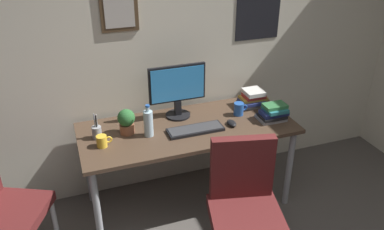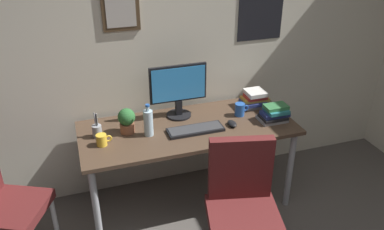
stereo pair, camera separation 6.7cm
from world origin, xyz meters
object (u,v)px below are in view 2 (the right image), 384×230
Objects in this scene: keyboard at (195,130)px; potted_plant at (127,120)px; coffee_mug_far at (102,140)px; office_chair at (242,204)px; book_stack_right at (254,99)px; coffee_mug_near at (240,109)px; computer_mouse at (232,124)px; water_bottle at (148,122)px; book_stack_left at (274,114)px; side_chair at (1,201)px; monitor at (178,89)px; pen_cup at (97,130)px.

keyboard is 0.52m from potted_plant.
coffee_mug_far is 0.25m from potted_plant.
keyboard is (-0.11, 0.66, 0.22)m from office_chair.
office_chair is 1.05m from potted_plant.
coffee_mug_near is at bearing -147.69° from book_stack_right.
computer_mouse is 0.44× the size of water_bottle.
water_bottle is 1.00m from book_stack_left.
book_stack_left reaches higher than keyboard.
water_bottle is at bearing -168.55° from book_stack_right.
book_stack_left reaches higher than computer_mouse.
side_chair reaches higher than coffee_mug_far.
potted_plant is (-0.15, 0.09, -0.00)m from water_bottle.
side_chair reaches higher than keyboard.
water_bottle is at bearing 171.06° from keyboard.
side_chair is 7.38× the size of coffee_mug_near.
monitor is 2.30× the size of pen_cup.
coffee_mug_far is at bearing -169.91° from book_stack_right.
book_stack_left is at bearing 2.12° from side_chair.
pen_cup is at bearing -175.54° from book_stack_right.
potted_plant is at bearing 15.36° from side_chair.
side_chair is at bearing -170.23° from coffee_mug_far.
office_chair is at bearing -106.58° from computer_mouse.
computer_mouse is at bearing -8.57° from pen_cup.
office_chair reaches higher than keyboard.
coffee_mug_near is at bearing -17.11° from monitor.
potted_plant is at bearing -162.72° from monitor.
water_bottle is (-0.30, -0.23, -0.13)m from monitor.
book_stack_left is at bearing -7.30° from pen_cup.
pen_cup is (-1.01, 0.15, 0.04)m from computer_mouse.
pen_cup is 1.38m from book_stack_left.
office_chair reaches higher than coffee_mug_near.
book_stack_left reaches higher than coffee_mug_far.
office_chair reaches higher than side_chair.
office_chair is at bearing -44.28° from pen_cup.
coffee_mug_far is 0.13m from pen_cup.
water_bottle is 1.26× the size of pen_cup.
keyboard is at bearing -157.84° from book_stack_right.
keyboard is at bearing -8.94° from water_bottle.
pen_cup is (-0.82, 0.80, 0.26)m from office_chair.
water_bottle is at bearing 174.43° from computer_mouse.
pen_cup is at bearing 135.72° from office_chair.
potted_plant is at bearing 169.05° from computer_mouse.
water_bottle is 1.29× the size of potted_plant.
book_stack_left is (1.36, -0.17, 0.01)m from pen_cup.
office_chair is 1.05m from monitor.
office_chair is at bearing -80.68° from monitor.
coffee_mug_far is (-0.69, 0.02, 0.03)m from keyboard.
coffee_mug_far is at bearing -81.19° from pen_cup.
potted_plant is at bearing 126.74° from office_chair.
book_stack_right is at bearing 11.45° from water_bottle.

